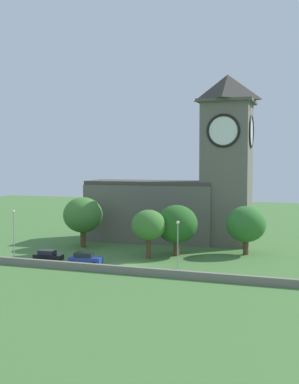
% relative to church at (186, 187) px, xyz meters
% --- Properties ---
extents(ground_plane, '(200.00, 200.00, 0.00)m').
position_rel_church_xyz_m(ground_plane, '(-1.49, -7.16, -9.92)').
color(ground_plane, '#477538').
extents(church, '(30.40, 10.59, 29.47)m').
position_rel_church_xyz_m(church, '(0.00, 0.00, 0.00)').
color(church, '#666056').
rests_on(church, ground).
extents(quay_barrier, '(50.64, 0.70, 0.99)m').
position_rel_church_xyz_m(quay_barrier, '(-1.49, -27.61, -9.42)').
color(quay_barrier, gray).
rests_on(quay_barrier, ground).
extents(car_black, '(4.31, 2.29, 1.71)m').
position_rel_church_xyz_m(car_black, '(-13.84, -24.13, -9.05)').
color(car_black, black).
rests_on(car_black, ground).
extents(car_blue, '(4.81, 2.52, 1.74)m').
position_rel_church_xyz_m(car_blue, '(-7.76, -24.26, -9.03)').
color(car_blue, '#233D9E').
rests_on(car_blue, ground).
extents(streetlamp_west_end, '(0.44, 0.44, 7.27)m').
position_rel_church_xyz_m(streetlamp_west_end, '(-20.29, -23.21, -5.09)').
color(streetlamp_west_end, '#9EA0A5').
rests_on(streetlamp_west_end, ground).
extents(streetlamp_west_mid, '(0.44, 0.44, 6.53)m').
position_rel_church_xyz_m(streetlamp_west_mid, '(5.20, -22.15, -5.51)').
color(streetlamp_west_mid, '#9EA0A5').
rests_on(streetlamp_west_mid, ground).
extents(tree_by_tower, '(5.15, 5.15, 7.34)m').
position_rel_church_xyz_m(tree_by_tower, '(-1.00, -16.73, -4.94)').
color(tree_by_tower, brown).
rests_on(tree_by_tower, ground).
extents(tree_churchyard, '(6.23, 6.23, 7.61)m').
position_rel_church_xyz_m(tree_churchyard, '(12.23, -8.74, -5.14)').
color(tree_churchyard, brown).
rests_on(tree_churchyard, ground).
extents(tree_riverside_west, '(6.65, 6.65, 8.48)m').
position_rel_church_xyz_m(tree_riverside_west, '(-14.92, -11.03, -4.47)').
color(tree_riverside_west, brown).
rests_on(tree_riverside_west, ground).
extents(tree_riverside_east, '(6.51, 6.51, 7.86)m').
position_rel_church_xyz_m(tree_riverside_east, '(2.29, -13.19, -5.01)').
color(tree_riverside_east, brown).
rests_on(tree_riverside_east, ground).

